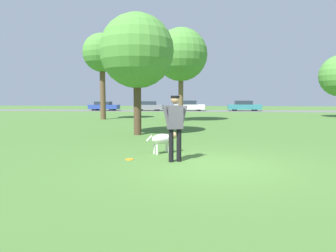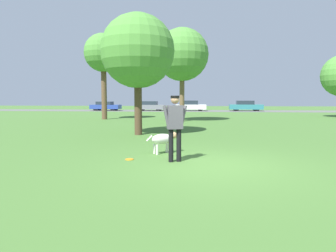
# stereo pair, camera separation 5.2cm
# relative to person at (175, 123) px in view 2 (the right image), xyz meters

# --- Properties ---
(ground_plane) EXTENTS (120.00, 120.00, 0.00)m
(ground_plane) POSITION_rel_person_xyz_m (0.94, -0.38, -1.04)
(ground_plane) COLOR #426B2D
(far_road_strip) EXTENTS (120.00, 6.00, 0.01)m
(far_road_strip) POSITION_rel_person_xyz_m (0.94, 33.02, -1.04)
(far_road_strip) COLOR #5B5B59
(far_road_strip) RESTS_ON ground_plane
(person) EXTENTS (0.65, 0.35, 1.75)m
(person) POSITION_rel_person_xyz_m (0.00, 0.00, 0.00)
(person) COLOR black
(person) RESTS_ON ground_plane
(dog) EXTENTS (0.93, 0.76, 0.64)m
(dog) POSITION_rel_person_xyz_m (-0.44, 1.17, -0.60)
(dog) COLOR silver
(dog) RESTS_ON ground_plane
(frisbee) EXTENTS (0.23, 0.23, 0.02)m
(frisbee) POSITION_rel_person_xyz_m (-1.26, 0.13, -1.03)
(frisbee) COLOR orange
(frisbee) RESTS_ON ground_plane
(tree_near_left) EXTENTS (3.36, 3.36, 5.51)m
(tree_near_left) POSITION_rel_person_xyz_m (-2.18, 5.77, 2.76)
(tree_near_left) COLOR #4C3826
(tree_near_left) RESTS_ON ground_plane
(tree_mid_center) EXTENTS (3.82, 3.82, 6.77)m
(tree_mid_center) POSITION_rel_person_xyz_m (-0.66, 14.23, 3.79)
(tree_mid_center) COLOR brown
(tree_mid_center) RESTS_ON ground_plane
(tree_far_left) EXTENTS (3.04, 3.04, 6.83)m
(tree_far_left) POSITION_rel_person_xyz_m (-7.02, 15.69, 4.18)
(tree_far_left) COLOR brown
(tree_far_left) RESTS_ON ground_plane
(parked_car_blue) EXTENTS (4.11, 1.88, 1.26)m
(parked_car_blue) POSITION_rel_person_xyz_m (-12.47, 32.95, -0.41)
(parked_car_blue) COLOR #284293
(parked_car_blue) RESTS_ON ground_plane
(parked_car_grey) EXTENTS (4.10, 1.88, 1.31)m
(parked_car_grey) POSITION_rel_person_xyz_m (-6.17, 32.97, -0.40)
(parked_car_grey) COLOR slate
(parked_car_grey) RESTS_ON ground_plane
(parked_car_white) EXTENTS (4.13, 1.91, 1.41)m
(parked_car_white) POSITION_rel_person_xyz_m (-0.57, 32.92, -0.35)
(parked_car_white) COLOR white
(parked_car_white) RESTS_ON ground_plane
(parked_car_teal) EXTENTS (4.41, 1.74, 1.39)m
(parked_car_teal) POSITION_rel_person_xyz_m (6.81, 33.41, -0.35)
(parked_car_teal) COLOR teal
(parked_car_teal) RESTS_ON ground_plane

